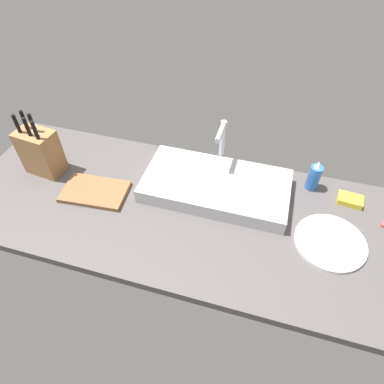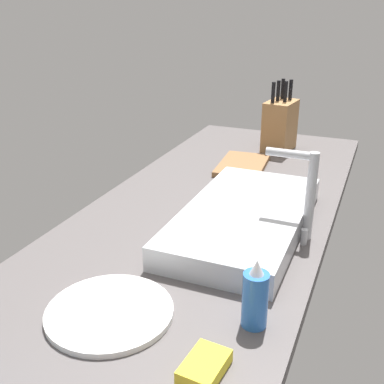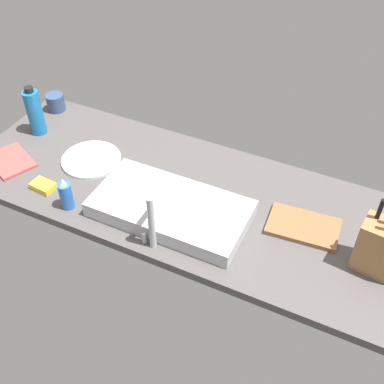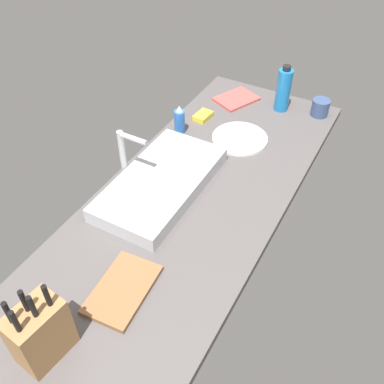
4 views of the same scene
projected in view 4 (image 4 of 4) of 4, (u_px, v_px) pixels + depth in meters
countertop_slab at (186, 208)px, 162.67cm from camera, size 185.96×66.48×3.50cm
sink_basin at (161, 183)px, 165.69cm from camera, size 56.06×28.79×6.05cm
faucet at (126, 153)px, 163.01cm from camera, size 5.50×12.59×22.27cm
knife_block at (40, 332)px, 113.10cm from camera, size 15.78×11.33×26.65cm
cutting_board at (123, 289)px, 133.25cm from camera, size 26.05×17.38×1.80cm
soap_bottle at (180, 121)px, 191.27cm from camera, size 4.76×4.76×13.57cm
water_bottle at (283, 90)px, 201.94cm from camera, size 6.70×6.70×22.35cm
dinner_plate at (240, 138)px, 190.64cm from camera, size 24.23×24.23×1.20cm
dish_towel at (236, 99)px, 214.61cm from camera, size 23.68×21.19×1.20cm
coffee_mug at (320, 108)px, 202.72cm from camera, size 8.11×8.11×7.86cm
dish_sponge at (203, 116)px, 202.46cm from camera, size 9.51×6.79×2.40cm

